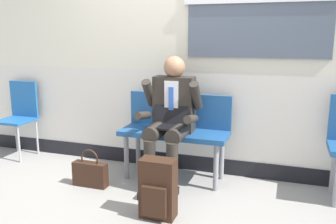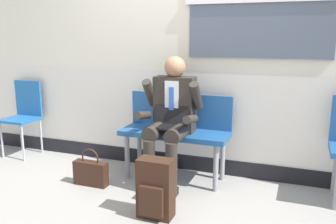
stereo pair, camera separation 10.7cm
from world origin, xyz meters
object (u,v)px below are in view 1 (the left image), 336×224
Objects in this scene: backpack at (158,189)px; handbag at (90,173)px; bench_with_person at (176,127)px; person_seated at (170,117)px; folding_chair at (20,112)px.

handbag is at bearing 156.56° from backpack.
bench_with_person reaches higher than backpack.
bench_with_person is 0.87× the size of person_seated.
folding_chair reaches higher than handbag.
person_seated reaches higher than folding_chair.
person_seated reaches higher than bench_with_person.
bench_with_person is at bearing 35.13° from handbag.
handbag is 0.41× the size of folding_chair.
handbag is (-0.72, -0.32, -0.55)m from person_seated.
folding_chair reaches higher than backpack.
person_seated is at bearing -90.00° from bench_with_person.
folding_chair is (-2.01, 0.06, 0.01)m from bench_with_person.
person_seated is 0.82m from backpack.
folding_chair is at bearing 156.26° from handbag.
handbag is 1.47m from folding_chair.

